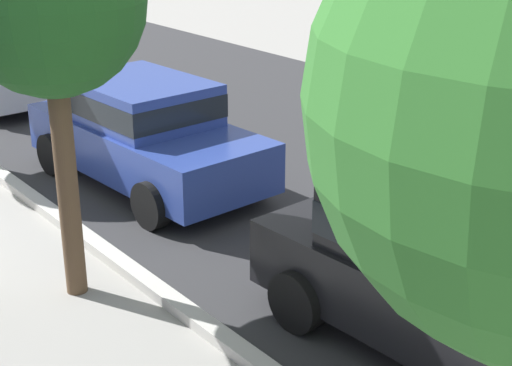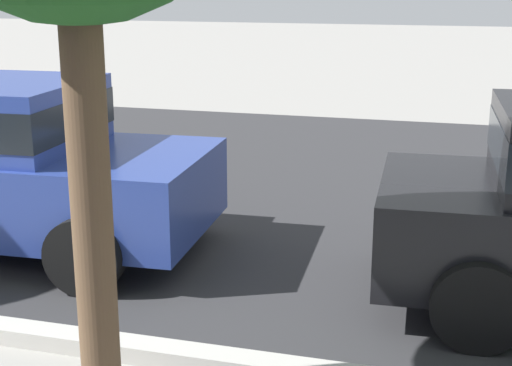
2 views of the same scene
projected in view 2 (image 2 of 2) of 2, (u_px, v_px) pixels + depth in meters
street_surface at (98, 168)px, 9.93m from camera, size 60.00×9.00×0.01m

